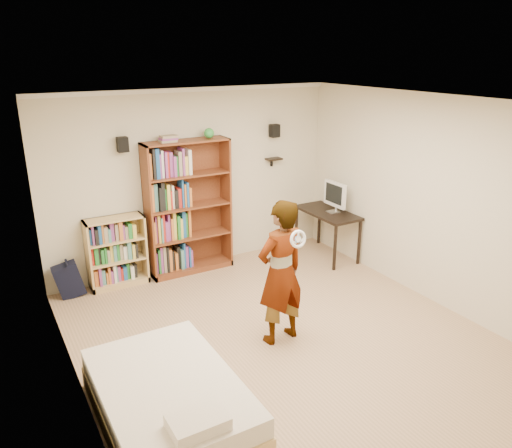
{
  "coord_description": "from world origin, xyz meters",
  "views": [
    {
      "loc": [
        -2.82,
        -4.26,
        3.2
      ],
      "look_at": [
        -0.02,
        0.6,
        1.24
      ],
      "focal_mm": 35.0,
      "sensor_mm": 36.0,
      "label": 1
    }
  ],
  "objects_px": {
    "low_bookshelf": "(117,252)",
    "computer_desk": "(327,234)",
    "tall_bookshelf": "(189,208)",
    "daybed": "(169,396)",
    "person": "(281,273)"
  },
  "relations": [
    {
      "from": "low_bookshelf",
      "to": "computer_desk",
      "type": "relative_size",
      "value": 0.91
    },
    {
      "from": "tall_bookshelf",
      "to": "daybed",
      "type": "relative_size",
      "value": 1.11
    },
    {
      "from": "computer_desk",
      "to": "person",
      "type": "height_order",
      "value": "person"
    },
    {
      "from": "low_bookshelf",
      "to": "daybed",
      "type": "xyz_separation_m",
      "value": [
        -0.37,
        -2.99,
        -0.24
      ]
    },
    {
      "from": "computer_desk",
      "to": "daybed",
      "type": "relative_size",
      "value": 0.62
    },
    {
      "from": "tall_bookshelf",
      "to": "computer_desk",
      "type": "height_order",
      "value": "tall_bookshelf"
    },
    {
      "from": "low_bookshelf",
      "to": "daybed",
      "type": "bearing_deg",
      "value": -96.98
    },
    {
      "from": "low_bookshelf",
      "to": "tall_bookshelf",
      "type": "bearing_deg",
      "value": -1.64
    },
    {
      "from": "daybed",
      "to": "person",
      "type": "xyz_separation_m",
      "value": [
        1.6,
        0.65,
        0.58
      ]
    },
    {
      "from": "low_bookshelf",
      "to": "person",
      "type": "height_order",
      "value": "person"
    },
    {
      "from": "daybed",
      "to": "computer_desk",
      "type": "bearing_deg",
      "value": 33.46
    },
    {
      "from": "computer_desk",
      "to": "person",
      "type": "distance_m",
      "value": 2.68
    },
    {
      "from": "low_bookshelf",
      "to": "person",
      "type": "xyz_separation_m",
      "value": [
        1.23,
        -2.35,
        0.34
      ]
    },
    {
      "from": "low_bookshelf",
      "to": "person",
      "type": "distance_m",
      "value": 2.67
    },
    {
      "from": "low_bookshelf",
      "to": "computer_desk",
      "type": "bearing_deg",
      "value": -10.8
    }
  ]
}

